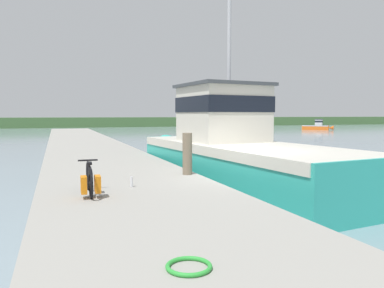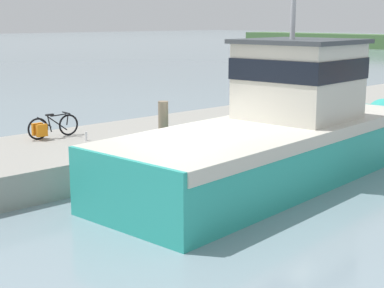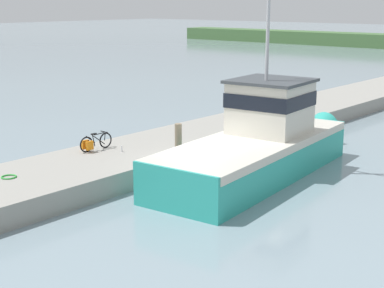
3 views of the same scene
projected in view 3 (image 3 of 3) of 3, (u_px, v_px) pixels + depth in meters
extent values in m
plane|color=gray|center=(197.00, 183.00, 22.58)|extent=(320.00, 320.00, 0.00)
cube|color=gray|center=(136.00, 158.00, 24.61)|extent=(4.41, 80.00, 0.83)
cube|color=teal|center=(253.00, 158.00, 23.24)|extent=(4.49, 10.88, 1.56)
cone|color=teal|center=(317.00, 130.00, 28.22)|extent=(1.67, 2.05, 1.48)
cube|color=beige|center=(254.00, 142.00, 23.09)|extent=(4.54, 10.68, 0.31)
cube|color=beige|center=(270.00, 108.00, 23.87)|extent=(3.00, 3.00, 2.07)
cube|color=black|center=(270.00, 99.00, 23.78)|extent=(3.06, 3.06, 0.58)
cube|color=#3D4247|center=(271.00, 81.00, 23.61)|extent=(3.24, 3.24, 0.12)
torus|color=black|center=(86.00, 144.00, 23.82)|extent=(0.07, 0.65, 0.65)
torus|color=black|center=(106.00, 140.00, 24.55)|extent=(0.07, 0.65, 0.65)
cylinder|color=black|center=(90.00, 146.00, 23.96)|extent=(0.04, 0.34, 0.18)
cylinder|color=black|center=(94.00, 141.00, 24.07)|extent=(0.04, 0.14, 0.49)
cylinder|color=black|center=(90.00, 139.00, 23.94)|extent=(0.05, 0.45, 0.37)
cylinder|color=black|center=(99.00, 140.00, 24.26)|extent=(0.05, 0.64, 0.50)
cylinder|color=black|center=(99.00, 134.00, 24.24)|extent=(0.05, 0.52, 0.05)
cylinder|color=black|center=(105.00, 137.00, 24.49)|extent=(0.04, 0.10, 0.33)
cylinder|color=black|center=(104.00, 132.00, 24.42)|extent=(0.44, 0.05, 0.04)
cube|color=black|center=(94.00, 134.00, 24.02)|extent=(0.11, 0.24, 0.05)
cube|color=orange|center=(85.00, 144.00, 23.96)|extent=(0.13, 0.32, 0.36)
cube|color=orange|center=(90.00, 146.00, 23.78)|extent=(0.13, 0.32, 0.36)
cylinder|color=#756651|center=(178.00, 139.00, 23.59)|extent=(0.28, 0.28, 1.22)
torus|color=green|center=(9.00, 177.00, 20.45)|extent=(0.54, 0.54, 0.05)
cylinder|color=silver|center=(122.00, 149.00, 23.93)|extent=(0.06, 0.06, 0.26)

